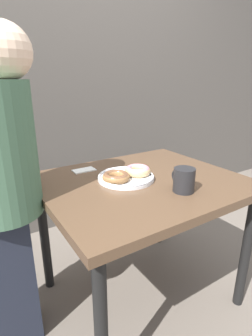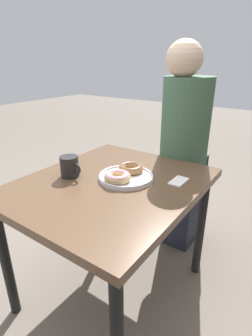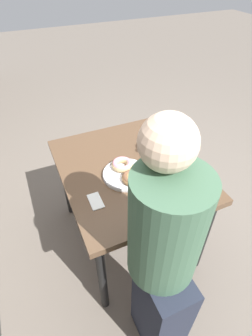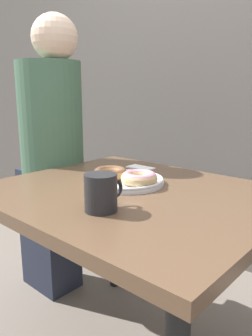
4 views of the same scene
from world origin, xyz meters
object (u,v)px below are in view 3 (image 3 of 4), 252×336
(donut_plate, at_px, (127,172))
(person_figure, at_px, (163,259))
(dining_table, at_px, (128,177))
(coffee_mug, at_px, (154,146))
(napkin, at_px, (96,201))

(donut_plate, bearing_deg, person_figure, 172.28)
(person_figure, bearing_deg, dining_table, -10.50)
(coffee_mug, bearing_deg, person_figure, 155.08)
(dining_table, bearing_deg, donut_plate, 147.81)
(coffee_mug, bearing_deg, donut_plate, 118.14)
(person_figure, height_order, napkin, person_figure)
(coffee_mug, bearing_deg, napkin, 117.94)
(dining_table, xyz_separation_m, donut_plate, (-0.06, 0.04, 0.11))
(donut_plate, distance_m, napkin, 0.27)
(napkin, bearing_deg, person_figure, -160.33)
(dining_table, relative_size, person_figure, 0.70)
(dining_table, distance_m, donut_plate, 0.13)
(dining_table, distance_m, coffee_mug, 0.26)
(dining_table, xyz_separation_m, coffee_mug, (0.07, -0.21, 0.14))
(donut_plate, relative_size, napkin, 2.63)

